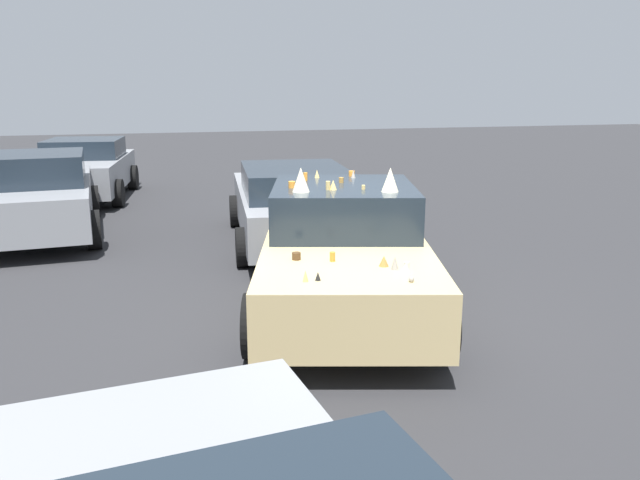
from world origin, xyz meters
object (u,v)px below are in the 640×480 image
at_px(parked_sedan_far_left, 38,195).
at_px(parked_sedan_behind_left, 292,203).
at_px(parked_sedan_row_back_center, 85,169).
at_px(art_car_decorated, 344,250).

height_order(parked_sedan_far_left, parked_sedan_behind_left, parked_sedan_far_left).
relative_size(parked_sedan_row_back_center, parked_sedan_behind_left, 0.89).
xyz_separation_m(parked_sedan_row_back_center, parked_sedan_behind_left, (-5.58, -3.85, -0.01)).
distance_m(parked_sedan_row_back_center, parked_sedan_far_left, 3.93).
xyz_separation_m(art_car_decorated, parked_sedan_far_left, (5.03, 4.19, 0.01)).
bearing_deg(art_car_decorated, parked_sedan_behind_left, -166.95).
xyz_separation_m(parked_sedan_row_back_center, parked_sedan_far_left, (-3.91, 0.43, 0.04)).
relative_size(parked_sedan_far_left, parked_sedan_behind_left, 0.97).
height_order(art_car_decorated, parked_sedan_row_back_center, art_car_decorated).
distance_m(art_car_decorated, parked_sedan_far_left, 6.55).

